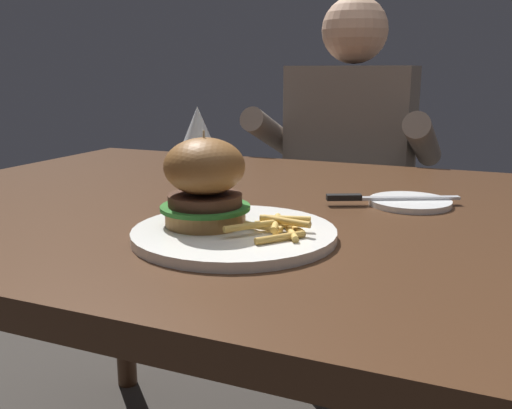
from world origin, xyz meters
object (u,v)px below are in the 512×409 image
at_px(burger_sandwich, 205,182).
at_px(table_knife, 381,198).
at_px(diner_person, 348,205).
at_px(wine_glass, 198,135).
at_px(bread_plate, 410,202).
at_px(main_plate, 234,234).

height_order(burger_sandwich, table_knife, burger_sandwich).
xyz_separation_m(table_knife, diner_person, (-0.23, 0.71, -0.19)).
distance_m(burger_sandwich, table_knife, 0.34).
relative_size(wine_glass, bread_plate, 1.21).
bearing_deg(burger_sandwich, main_plate, -5.98).
height_order(burger_sandwich, wine_glass, wine_glass).
relative_size(main_plate, bread_plate, 2.02).
relative_size(burger_sandwich, wine_glass, 0.78).
height_order(main_plate, wine_glass, wine_glass).
relative_size(wine_glass, table_knife, 0.79).
distance_m(main_plate, wine_glass, 0.23).
bearing_deg(bread_plate, diner_person, 111.96).
height_order(wine_glass, table_knife, wine_glass).
distance_m(main_plate, table_knife, 0.32).
bearing_deg(wine_glass, main_plate, -46.85).
distance_m(table_knife, diner_person, 0.77).
bearing_deg(main_plate, diner_person, 94.76).
relative_size(burger_sandwich, table_knife, 0.62).
height_order(main_plate, burger_sandwich, burger_sandwich).
bearing_deg(table_knife, burger_sandwich, -125.37).
distance_m(burger_sandwich, wine_glass, 0.17).
xyz_separation_m(main_plate, table_knife, (0.15, 0.28, 0.01)).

